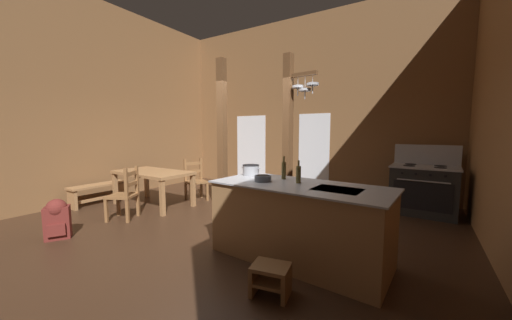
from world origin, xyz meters
name	(u,v)px	position (x,y,z in m)	size (l,w,h in m)	color
ground_plane	(217,231)	(0.00, 0.00, -0.05)	(7.96, 7.86, 0.10)	#382316
wall_back	(303,106)	(0.00, 3.60, 2.28)	(7.96, 0.14, 4.56)	brown
wall_left	(91,101)	(-3.65, 0.00, 2.28)	(0.14, 7.86, 4.56)	brown
glazed_door_back_left	(251,150)	(-1.61, 3.52, 1.02)	(1.00, 0.01, 2.05)	white
glazed_panel_back_right	(314,153)	(0.36, 3.52, 1.02)	(0.84, 0.01, 2.05)	white
kitchen_island	(299,222)	(1.55, -0.28, 0.47)	(2.22, 1.11, 0.94)	#9E7044
stove_range	(423,189)	(2.86, 2.72, 0.48)	(1.18, 0.87, 1.32)	#242424
support_post_with_pot_rack	(289,133)	(0.80, 1.03, 1.56)	(0.64, 0.25, 2.91)	brown
support_post_center	(222,138)	(-0.40, 0.65, 1.45)	(0.14, 0.14, 2.91)	brown
step_stool	(271,277)	(1.62, -1.14, 0.18)	(0.41, 0.34, 0.30)	brown
dining_table	(153,175)	(-2.08, 0.38, 0.65)	(1.72, 0.93, 0.74)	#9E7044
ladderback_chair_near_window	(125,195)	(-1.72, -0.50, 0.45)	(0.60, 0.60, 0.95)	brown
ladderback_chair_by_post	(195,181)	(-1.65, 1.20, 0.45)	(0.59, 0.59, 0.95)	brown
bench_along_left_wall	(99,190)	(-3.19, -0.19, 0.30)	(0.37, 1.18, 0.44)	#9E7044
backpack	(57,218)	(-1.74, -1.57, 0.31)	(0.38, 0.39, 0.60)	maroon
stockpot_on_counter	(251,170)	(0.66, 0.00, 1.02)	(0.32, 0.25, 0.16)	#A8AAB2
mixing_bowl_on_counter	(263,178)	(1.06, -0.33, 0.98)	(0.22, 0.22, 0.08)	slate
bottle_tall_on_counter	(298,174)	(1.50, -0.19, 1.05)	(0.06, 0.06, 0.29)	brown
bottle_short_on_counter	(284,170)	(1.22, -0.04, 1.06)	(0.06, 0.06, 0.31)	brown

